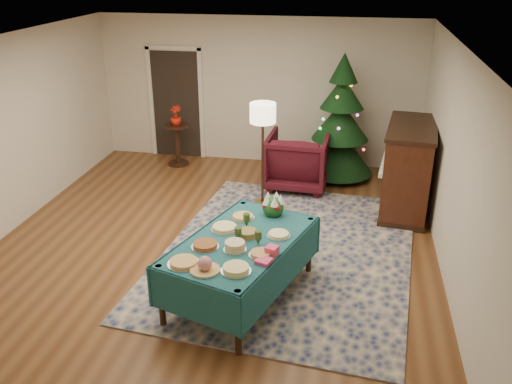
% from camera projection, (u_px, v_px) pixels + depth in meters
% --- Properties ---
extents(room_shell, '(7.00, 7.00, 7.00)m').
position_uv_depth(room_shell, '(210.00, 154.00, 6.89)').
color(room_shell, '#593319').
rests_on(room_shell, ground).
extents(doorway, '(1.08, 0.04, 2.16)m').
position_uv_depth(doorway, '(176.00, 101.00, 10.39)').
color(doorway, black).
rests_on(doorway, ground).
extents(rug, '(3.61, 4.50, 0.02)m').
position_uv_depth(rug, '(288.00, 252.00, 7.29)').
color(rug, navy).
rests_on(rug, ground).
extents(buffet_table, '(1.68, 2.19, 0.75)m').
position_uv_depth(buffet_table, '(241.00, 252.00, 6.11)').
color(buffet_table, black).
rests_on(buffet_table, ground).
extents(platter_0, '(0.34, 0.34, 0.05)m').
position_uv_depth(platter_0, '(184.00, 262.00, 5.58)').
color(platter_0, silver).
rests_on(platter_0, buffet_table).
extents(platter_1, '(0.31, 0.31, 0.16)m').
position_uv_depth(platter_1, '(205.00, 265.00, 5.44)').
color(platter_1, silver).
rests_on(platter_1, buffet_table).
extents(platter_2, '(0.31, 0.31, 0.06)m').
position_uv_depth(platter_2, '(236.00, 269.00, 5.45)').
color(platter_2, silver).
rests_on(platter_2, buffet_table).
extents(platter_3, '(0.31, 0.31, 0.05)m').
position_uv_depth(platter_3, '(205.00, 245.00, 5.90)').
color(platter_3, silver).
rests_on(platter_3, buffet_table).
extents(platter_4, '(0.26, 0.26, 0.10)m').
position_uv_depth(platter_4, '(235.00, 246.00, 5.83)').
color(platter_4, silver).
rests_on(platter_4, buffet_table).
extents(platter_5, '(0.26, 0.26, 0.04)m').
position_uv_depth(platter_5, '(261.00, 254.00, 5.74)').
color(platter_5, silver).
rests_on(platter_5, buffet_table).
extents(platter_6, '(0.33, 0.33, 0.05)m').
position_uv_depth(platter_6, '(225.00, 228.00, 6.28)').
color(platter_6, silver).
rests_on(platter_6, buffet_table).
extents(platter_7, '(0.26, 0.26, 0.07)m').
position_uv_depth(platter_7, '(248.00, 233.00, 6.13)').
color(platter_7, silver).
rests_on(platter_7, buffet_table).
extents(platter_8, '(0.27, 0.27, 0.04)m').
position_uv_depth(platter_8, '(279.00, 235.00, 6.14)').
color(platter_8, silver).
rests_on(platter_8, buffet_table).
extents(platter_9, '(0.28, 0.28, 0.04)m').
position_uv_depth(platter_9, '(243.00, 217.00, 6.55)').
color(platter_9, silver).
rests_on(platter_9, buffet_table).
extents(goblet_0, '(0.08, 0.08, 0.18)m').
position_uv_depth(goblet_0, '(247.00, 220.00, 6.31)').
color(goblet_0, '#2D471E').
rests_on(goblet_0, buffet_table).
extents(goblet_1, '(0.08, 0.08, 0.18)m').
position_uv_depth(goblet_1, '(258.00, 238.00, 5.91)').
color(goblet_1, '#2D471E').
rests_on(goblet_1, buffet_table).
extents(goblet_2, '(0.08, 0.08, 0.18)m').
position_uv_depth(goblet_2, '(238.00, 234.00, 5.99)').
color(goblet_2, '#2D471E').
rests_on(goblet_2, buffet_table).
extents(napkin_stack, '(0.19, 0.19, 0.04)m').
position_uv_depth(napkin_stack, '(264.00, 261.00, 5.61)').
color(napkin_stack, '#E53F71').
rests_on(napkin_stack, buffet_table).
extents(gift_box, '(0.15, 0.15, 0.10)m').
position_uv_depth(gift_box, '(272.00, 251.00, 5.74)').
color(gift_box, '#EC416B').
rests_on(gift_box, buffet_table).
extents(centerpiece, '(0.27, 0.27, 0.31)m').
position_uv_depth(centerpiece, '(273.00, 205.00, 6.60)').
color(centerpiece, '#1E4C1E').
rests_on(centerpiece, buffet_table).
extents(armchair, '(1.05, 0.99, 1.04)m').
position_uv_depth(armchair, '(298.00, 158.00, 9.15)').
color(armchair, '#420E18').
rests_on(armchair, ground).
extents(floor_lamp, '(0.40, 0.40, 1.64)m').
position_uv_depth(floor_lamp, '(263.00, 119.00, 8.19)').
color(floor_lamp, '#A57F3F').
rests_on(floor_lamp, ground).
extents(side_table, '(0.43, 0.43, 0.78)m').
position_uv_depth(side_table, '(178.00, 146.00, 10.20)').
color(side_table, black).
rests_on(side_table, ground).
extents(potted_plant, '(0.21, 0.37, 0.21)m').
position_uv_depth(potted_plant, '(176.00, 120.00, 9.99)').
color(potted_plant, red).
rests_on(potted_plant, side_table).
extents(christmas_tree, '(1.55, 1.55, 2.21)m').
position_uv_depth(christmas_tree, '(341.00, 124.00, 9.38)').
color(christmas_tree, black).
rests_on(christmas_tree, ground).
extents(piano, '(0.91, 1.65, 1.36)m').
position_uv_depth(piano, '(408.00, 169.00, 8.28)').
color(piano, black).
rests_on(piano, ground).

